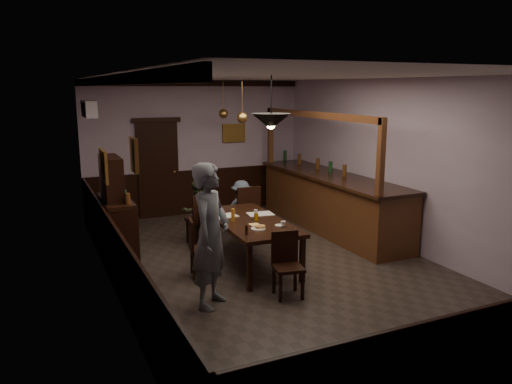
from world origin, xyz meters
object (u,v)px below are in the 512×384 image
pendant_brass_mid (242,118)px  bar_counter (330,201)px  chair_far_right (247,210)px  person_seated_left (196,211)px  chair_near (287,261)px  pendant_iron (271,121)px  coffee_cup (283,224)px  soda_can (256,217)px  sideboard (116,218)px  dining_table (250,224)px  chair_far_left (201,217)px  chair_side (198,245)px  person_seated_right (241,208)px  person_standing (211,236)px  pendant_brass_far (223,114)px

pendant_brass_mid → bar_counter: bearing=-1.8°
chair_far_right → person_seated_left: person_seated_left is taller
chair_near → pendant_iron: (0.01, 0.53, 1.88)m
coffee_cup → soda_can: size_ratio=0.67×
chair_near → sideboard: size_ratio=0.51×
dining_table → chair_near: chair_near is taller
chair_far_left → person_seated_left: person_seated_left is taller
pendant_brass_mid → chair_far_right: bearing=3.8°
chair_far_right → chair_side: bearing=48.0°
dining_table → coffee_cup: 0.67m
dining_table → pendant_iron: size_ratio=3.01×
chair_far_left → soda_can: 1.48m
dining_table → soda_can: 0.17m
pendant_brass_mid → person_seated_right: bearing=71.7°
dining_table → person_standing: (-1.09, -1.21, 0.27)m
chair_far_left → bar_counter: size_ratio=0.23×
bar_counter → pendant_iron: pendant_iron is taller
chair_side → sideboard: 1.71m
chair_side → person_seated_right: person_seated_right is taller
pendant_brass_far → chair_side: bearing=-118.1°
sideboard → chair_near: bearing=-53.8°
chair_side → person_seated_right: (1.43, 1.69, 0.05)m
coffee_cup → bar_counter: bar_counter is taller
dining_table → person_seated_right: size_ratio=2.04×
chair_near → pendant_brass_far: pendant_brass_far is taller
pendant_brass_mid → dining_table: bearing=-108.0°
dining_table → soda_can: bearing=-55.6°
person_seated_left → person_seated_right: person_seated_left is taller
chair_side → person_seated_left: person_seated_left is taller
chair_side → pendant_brass_far: pendant_brass_far is taller
dining_table → person_standing: bearing=-131.9°
soda_can → bar_counter: 2.58m
chair_near → person_standing: size_ratio=0.47×
dining_table → person_seated_right: bearing=71.9°
person_standing → sideboard: 2.59m
chair_far_right → pendant_brass_far: pendant_brass_far is taller
pendant_brass_far → chair_far_right: bearing=-94.5°
chair_far_left → chair_side: size_ratio=1.09×
chair_far_right → sideboard: bearing=3.7°
pendant_brass_far → sideboard: bearing=-149.4°
person_standing → coffee_cup: (1.39, 0.63, -0.16)m
dining_table → sideboard: bearing=147.2°
chair_near → dining_table: bearing=99.1°
chair_near → pendant_brass_mid: size_ratio=1.10×
chair_near → person_standing: 1.16m
person_seated_left → chair_far_right: bearing=156.7°
soda_can → person_standing: bearing=-136.0°
person_standing → person_seated_right: (1.59, 2.75, -0.41)m
coffee_cup → pendant_brass_mid: (0.11, 1.83, 1.50)m
person_seated_right → soda_can: 1.71m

